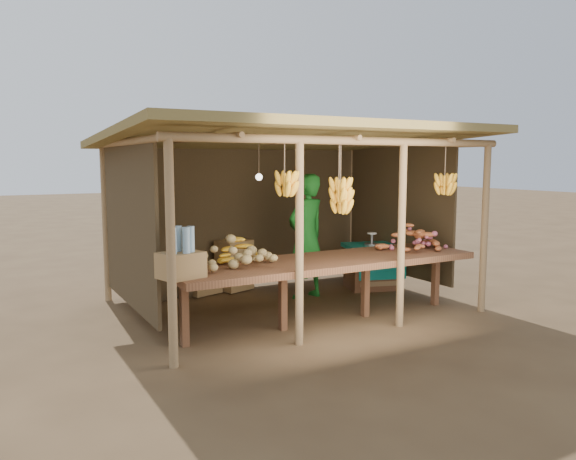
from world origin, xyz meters
TOP-DOWN VIEW (x-y plane):
  - ground at (0.00, 0.00)m, footprint 60.00×60.00m
  - stall_structure at (0.05, -0.11)m, footprint 4.70×3.50m
  - counter at (0.00, -0.95)m, footprint 3.90×1.05m
  - potato_heap at (-1.21, -0.91)m, footprint 1.15×0.82m
  - sweet_potato_heap at (1.39, -0.95)m, footprint 0.96×0.67m
  - onion_heap at (1.47, -0.91)m, footprint 0.82×0.57m
  - banana_pile at (-0.95, -0.64)m, footprint 0.69×0.51m
  - tomato_basin at (-1.68, -0.61)m, footprint 0.36×0.36m
  - bottle_box at (-1.90, -1.17)m, footprint 0.49×0.43m
  - vendor at (0.46, 0.27)m, footprint 0.75×0.59m
  - tarp_crate at (1.64, 0.32)m, footprint 0.91×0.84m
  - carton_stack at (-0.45, 1.20)m, footprint 1.11×0.52m
  - burlap_sacks at (-1.26, 1.20)m, footprint 0.77×0.40m

SIDE VIEW (x-z plane):
  - ground at x=0.00m, z-range 0.00..0.00m
  - burlap_sacks at x=-1.26m, z-range -0.04..0.51m
  - carton_stack at x=-0.45m, z-range -0.04..0.72m
  - tarp_crate at x=1.64m, z-range -0.08..0.82m
  - counter at x=0.00m, z-range 0.34..1.14m
  - tomato_basin at x=-1.68m, z-range 0.78..0.97m
  - vendor at x=0.46m, z-range 0.00..1.80m
  - banana_pile at x=-0.95m, z-range 0.80..1.15m
  - onion_heap at x=1.47m, z-range 0.80..1.15m
  - sweet_potato_heap at x=1.39m, z-range 0.80..1.15m
  - potato_heap at x=-1.21m, z-range 0.80..1.17m
  - bottle_box at x=-1.90m, z-range 0.74..1.26m
  - stall_structure at x=0.05m, z-range 0.69..3.12m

